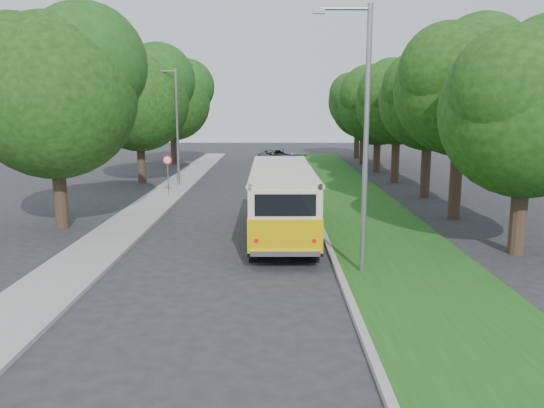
{
  "coord_description": "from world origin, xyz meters",
  "views": [
    {
      "loc": [
        1.57,
        -18.19,
        5.11
      ],
      "look_at": [
        1.51,
        1.56,
        1.5
      ],
      "focal_mm": 35.0,
      "sensor_mm": 36.0,
      "label": 1
    }
  ],
  "objects_px": {
    "lamppost_far": "(176,123)",
    "lamppost_near": "(363,133)",
    "car_white": "(285,177)",
    "car_grey": "(278,157)",
    "car_silver": "(278,182)",
    "vintage_bus": "(282,201)",
    "car_blue": "(292,166)"
  },
  "relations": [
    {
      "from": "lamppost_near",
      "to": "car_grey",
      "type": "distance_m",
      "value": 31.74
    },
    {
      "from": "car_silver",
      "to": "car_grey",
      "type": "bearing_deg",
      "value": 74.25
    },
    {
      "from": "lamppost_far",
      "to": "car_silver",
      "type": "relative_size",
      "value": 1.84
    },
    {
      "from": "lamppost_near",
      "to": "car_blue",
      "type": "xyz_separation_m",
      "value": [
        -1.21,
        24.1,
        -3.63
      ]
    },
    {
      "from": "car_white",
      "to": "lamppost_far",
      "type": "bearing_deg",
      "value": -159.25
    },
    {
      "from": "lamppost_far",
      "to": "car_white",
      "type": "height_order",
      "value": "lamppost_far"
    },
    {
      "from": "lamppost_near",
      "to": "vintage_bus",
      "type": "height_order",
      "value": "lamppost_near"
    },
    {
      "from": "vintage_bus",
      "to": "car_grey",
      "type": "height_order",
      "value": "vintage_bus"
    },
    {
      "from": "car_white",
      "to": "car_grey",
      "type": "relative_size",
      "value": 0.75
    },
    {
      "from": "lamppost_near",
      "to": "car_white",
      "type": "bearing_deg",
      "value": 95.86
    },
    {
      "from": "lamppost_far",
      "to": "car_blue",
      "type": "xyz_separation_m",
      "value": [
        7.7,
        5.6,
        -3.38
      ]
    },
    {
      "from": "car_blue",
      "to": "car_silver",
      "type": "bearing_deg",
      "value": -89.86
    },
    {
      "from": "car_white",
      "to": "car_silver",
      "type": "bearing_deg",
      "value": -79.17
    },
    {
      "from": "car_blue",
      "to": "car_grey",
      "type": "relative_size",
      "value": 0.97
    },
    {
      "from": "lamppost_far",
      "to": "car_silver",
      "type": "distance_m",
      "value": 7.86
    },
    {
      "from": "vintage_bus",
      "to": "car_blue",
      "type": "bearing_deg",
      "value": 86.22
    },
    {
      "from": "vintage_bus",
      "to": "car_silver",
      "type": "bearing_deg",
      "value": 89.83
    },
    {
      "from": "lamppost_far",
      "to": "car_silver",
      "type": "bearing_deg",
      "value": -22.42
    },
    {
      "from": "car_white",
      "to": "car_blue",
      "type": "xyz_separation_m",
      "value": [
        0.7,
        5.55,
        0.09
      ]
    },
    {
      "from": "car_silver",
      "to": "car_blue",
      "type": "relative_size",
      "value": 0.81
    },
    {
      "from": "car_silver",
      "to": "car_blue",
      "type": "height_order",
      "value": "car_blue"
    },
    {
      "from": "vintage_bus",
      "to": "car_white",
      "type": "height_order",
      "value": "vintage_bus"
    },
    {
      "from": "lamppost_near",
      "to": "vintage_bus",
      "type": "distance_m",
      "value": 6.33
    },
    {
      "from": "car_blue",
      "to": "car_grey",
      "type": "distance_m",
      "value": 7.42
    },
    {
      "from": "lamppost_near",
      "to": "car_silver",
      "type": "bearing_deg",
      "value": 98.51
    },
    {
      "from": "vintage_bus",
      "to": "car_white",
      "type": "distance_m",
      "value": 13.48
    },
    {
      "from": "lamppost_far",
      "to": "car_blue",
      "type": "bearing_deg",
      "value": 36.04
    },
    {
      "from": "lamppost_far",
      "to": "lamppost_near",
      "type": "bearing_deg",
      "value": -64.29
    },
    {
      "from": "vintage_bus",
      "to": "car_grey",
      "type": "distance_m",
      "value": 26.36
    },
    {
      "from": "lamppost_far",
      "to": "vintage_bus",
      "type": "relative_size",
      "value": 0.78
    },
    {
      "from": "car_silver",
      "to": "car_white",
      "type": "relative_size",
      "value": 1.05
    },
    {
      "from": "car_blue",
      "to": "car_white",
      "type": "bearing_deg",
      "value": -89.1
    }
  ]
}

